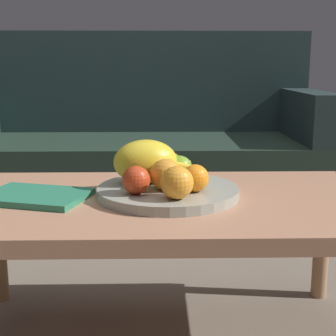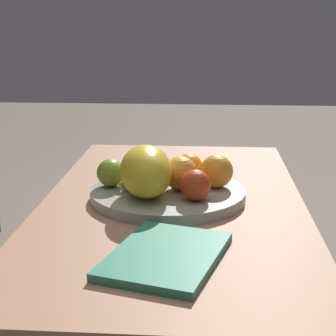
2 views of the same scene
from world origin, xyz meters
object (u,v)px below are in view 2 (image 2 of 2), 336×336
(orange_front, at_px, (189,167))
(orange_right, at_px, (181,173))
(orange_left, at_px, (216,171))
(apple_front, at_px, (143,170))
(coffee_table, at_px, (173,219))
(banana_bunch, at_px, (147,176))
(magazine, at_px, (166,256))
(apple_right, at_px, (111,173))
(apple_left, at_px, (195,185))
(fruit_bowl, at_px, (168,193))
(melon_large_front, at_px, (146,171))

(orange_front, height_order, orange_right, orange_right)
(orange_left, relative_size, orange_right, 0.99)
(apple_front, bearing_deg, coffee_table, -122.94)
(banana_bunch, xyz_separation_m, magazine, (-0.34, -0.07, -0.04))
(coffee_table, relative_size, banana_bunch, 6.48)
(orange_front, bearing_deg, apple_right, 107.30)
(apple_left, bearing_deg, apple_front, 49.43)
(orange_left, height_order, orange_right, orange_right)
(orange_front, bearing_deg, apple_left, -172.59)
(fruit_bowl, bearing_deg, apple_right, 86.35)
(apple_right, height_order, banana_bunch, apple_right)
(orange_right, bearing_deg, orange_front, -13.20)
(apple_front, relative_size, banana_bunch, 0.41)
(orange_left, xyz_separation_m, banana_bunch, (-0.01, 0.16, -0.01))
(apple_front, bearing_deg, orange_right, -112.47)
(orange_front, bearing_deg, apple_front, 107.12)
(apple_front, xyz_separation_m, apple_left, (-0.11, -0.13, -0.00))
(coffee_table, relative_size, melon_large_front, 6.57)
(melon_large_front, bearing_deg, apple_front, 11.40)
(melon_large_front, xyz_separation_m, orange_right, (0.05, -0.08, -0.02))
(orange_right, height_order, apple_right, orange_right)
(fruit_bowl, bearing_deg, apple_front, 63.30)
(apple_right, bearing_deg, apple_left, -113.33)
(fruit_bowl, distance_m, orange_right, 0.06)
(magazine, bearing_deg, orange_right, 14.26)
(fruit_bowl, xyz_separation_m, apple_left, (-0.08, -0.07, 0.05))
(coffee_table, distance_m, apple_right, 0.18)
(apple_left, bearing_deg, orange_front, 7.41)
(coffee_table, distance_m, fruit_bowl, 0.06)
(apple_front, distance_m, banana_bunch, 0.03)
(apple_left, distance_m, magazine, 0.27)
(orange_front, relative_size, apple_front, 0.97)
(coffee_table, xyz_separation_m, apple_right, (0.03, 0.15, 0.10))
(coffee_table, distance_m, apple_left, 0.13)
(apple_front, xyz_separation_m, apple_right, (-0.02, 0.07, -0.00))
(coffee_table, height_order, banana_bunch, banana_bunch)
(fruit_bowl, xyz_separation_m, magazine, (-0.34, -0.02, -0.00))
(fruit_bowl, relative_size, apple_front, 5.21)
(orange_right, bearing_deg, apple_left, -153.53)
(orange_front, relative_size, apple_right, 1.03)
(coffee_table, height_order, apple_left, apple_left)
(orange_right, relative_size, apple_right, 1.20)
(apple_right, bearing_deg, apple_front, -72.42)
(orange_front, bearing_deg, orange_right, 166.80)
(coffee_table, relative_size, apple_right, 16.72)
(fruit_bowl, distance_m, magazine, 0.34)
(fruit_bowl, bearing_deg, apple_left, -140.14)
(orange_front, distance_m, apple_left, 0.15)
(coffee_table, distance_m, melon_large_front, 0.15)
(apple_front, bearing_deg, orange_left, -94.46)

